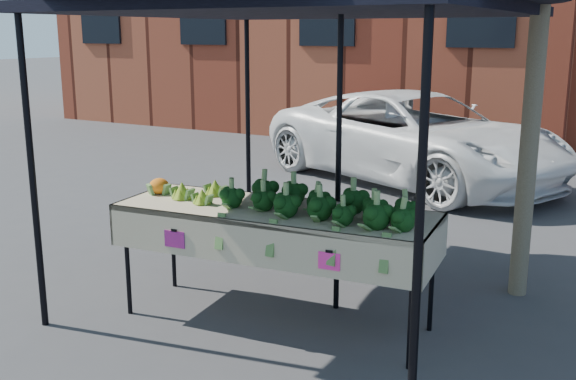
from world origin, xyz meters
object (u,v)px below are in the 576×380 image
object	(u,v)px
table	(275,266)
canopy	(303,135)
vehicle	(421,17)
street_tree	(538,34)

from	to	relation	value
table	canopy	world-z (taller)	canopy
canopy	table	bearing A→B (deg)	-84.22
vehicle	street_tree	size ratio (longest dim) A/B	1.10
table	canopy	distance (m)	1.07
vehicle	street_tree	xyz separation A→B (m)	(2.23, -3.81, -0.22)
canopy	vehicle	size ratio (longest dim) A/B	0.66
table	street_tree	xyz separation A→B (m)	(1.51, 1.51, 1.71)
table	canopy	xyz separation A→B (m)	(-0.06, 0.55, 0.92)
canopy	street_tree	world-z (taller)	street_tree
vehicle	canopy	bearing A→B (deg)	-149.11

